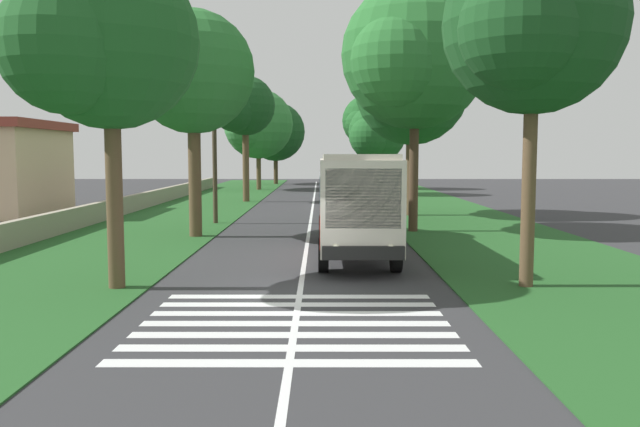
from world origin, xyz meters
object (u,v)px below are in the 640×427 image
Objects in this scene: roadside_tree_left_0 at (243,108)px; roadside_tree_left_1 at (257,126)px; roadside_tree_right_3 at (367,122)px; roadside_tree_left_3 at (105,47)px; roadside_tree_right_1 at (527,30)px; roadside_tree_right_0 at (412,59)px; utility_pole at (215,151)px; roadside_tree_right_4 at (376,135)px; roadside_tree_right_2 at (409,91)px; trailing_car_1 at (338,192)px; trailing_car_0 at (334,199)px; coach_bus at (354,197)px; roadside_tree_left_4 at (274,133)px; trailing_minibus_0 at (335,175)px; roadside_tree_left_2 at (192,76)px; trailing_car_2 at (334,188)px.

roadside_tree_left_0 is 0.94× the size of roadside_tree_left_1.
roadside_tree_left_0 is 21.63m from roadside_tree_right_3.
roadside_tree_right_1 reaches higher than roadside_tree_left_3.
roadside_tree_right_0 reaches higher than roadside_tree_right_1.
roadside_tree_left_0 reaches higher than utility_pole.
roadside_tree_right_2 is at bearing -179.12° from roadside_tree_right_4.
roadside_tree_right_4 is (7.40, -3.65, 4.81)m from trailing_car_1.
roadside_tree_left_0 is (6.18, 6.98, 6.65)m from trailing_car_0.
roadside_tree_right_0 is (-19.36, -10.32, 0.87)m from roadside_tree_left_0.
utility_pole is at bearing 33.66° from coach_bus.
roadside_tree_left_4 reaches higher than trailing_car_0.
roadside_tree_left_3 is 17.03m from utility_pole.
utility_pole is (-24.54, 10.67, -1.60)m from roadside_tree_right_4.
roadside_tree_right_3 is (38.00, -0.64, -1.10)m from roadside_tree_right_0.
roadside_tree_left_0 is 16.22m from utility_pole.
trailing_car_1 is 17.68m from trailing_minibus_0.
roadside_tree_left_2 is 6.28m from utility_pole.
trailing_car_2 is 29.46m from roadside_tree_right_0.
trailing_car_0 and trailing_car_1 have the same top height.
trailing_minibus_0 is at bearing -1.69° from trailing_car_2.
trailing_car_1 is 0.39× the size of roadside_tree_right_2.
roadside_tree_right_1 is 0.97× the size of roadside_tree_right_3.
roadside_tree_left_0 is at bearing 19.85° from roadside_tree_right_1.
roadside_tree_left_3 is 1.24× the size of utility_pole.
roadside_tree_left_0 is at bearing 15.49° from coach_bus.
roadside_tree_right_4 is at bearing -14.67° from roadside_tree_left_3.
roadside_tree_left_1 is (23.62, 7.58, 6.00)m from trailing_car_0.
roadside_tree_left_0 is at bearing 179.50° from roadside_tree_left_4.
roadside_tree_right_0 is (-28.32, -3.09, 7.52)m from trailing_car_2.
roadside_tree_left_1 reaches higher than trailing_car_2.
trailing_car_0 is (20.01, 0.28, -1.48)m from coach_bus.
roadside_tree_left_4 is at bearing 32.47° from trailing_minibus_0.
trailing_car_2 is at bearing 0.05° from coach_bus.
trailing_car_0 is at bearing 10.17° from roadside_tree_right_1.
trailing_car_0 is 0.39× the size of roadside_tree_right_2.
roadside_tree_left_1 is at bearing 0.93° from roadside_tree_left_3.
roadside_tree_right_3 is 1.21× the size of roadside_tree_right_4.
roadside_tree_right_4 is at bearing -153.57° from roadside_tree_left_4.
roadside_tree_left_0 reaches higher than coach_bus.
roadside_tree_right_4 is (19.80, 0.30, -2.02)m from roadside_tree_right_2.
roadside_tree_right_4 is 26.81m from utility_pole.
roadside_tree_right_0 is at bearing -109.41° from utility_pole.
roadside_tree_left_1 is at bearing 16.53° from roadside_tree_right_0.
roadside_tree_right_1 reaches higher than coach_bus.
roadside_tree_right_4 is (34.89, -3.77, 3.33)m from coach_bus.
roadside_tree_left_4 reaches higher than coach_bus.
roadside_tree_right_4 is (14.88, -4.06, 4.81)m from trailing_car_0.
trailing_car_2 is at bearing -38.89° from roadside_tree_left_0.
roadside_tree_right_0 is at bearing -168.57° from roadside_tree_left_4.
trailing_car_2 is at bearing 11.57° from roadside_tree_right_2.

